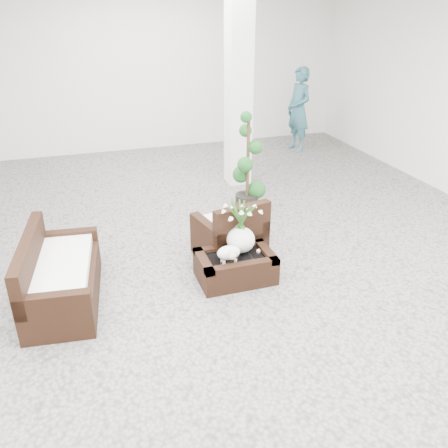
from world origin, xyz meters
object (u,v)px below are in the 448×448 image
object	(u,v)px
armchair	(229,227)
loveseat	(61,270)
coffee_table	(235,268)
topiary	(248,163)

from	to	relation	value
armchair	loveseat	bearing A→B (deg)	-0.92
coffee_table	armchair	bearing A→B (deg)	78.85
coffee_table	armchair	size ratio (longest dim) A/B	1.09
armchair	loveseat	distance (m)	2.13
armchair	loveseat	size ratio (longest dim) A/B	0.55
loveseat	topiary	distance (m)	3.37
coffee_table	loveseat	size ratio (longest dim) A/B	0.60
topiary	armchair	bearing A→B (deg)	-119.21
coffee_table	loveseat	xyz separation A→B (m)	(-1.97, 0.16, 0.24)
loveseat	topiary	world-z (taller)	topiary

